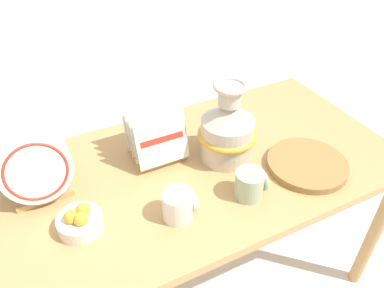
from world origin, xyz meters
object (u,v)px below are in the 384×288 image
(ceramic_vase, at_px, (228,130))
(dish_rack_round_plates, at_px, (36,168))
(mug_sage_glaze, at_px, (250,184))
(dish_rack_square_plates, at_px, (156,139))
(mug_cream_glaze, at_px, (179,205))
(wicker_charger_stack, at_px, (307,164))
(fruit_bowl, at_px, (80,221))

(ceramic_vase, distance_m, dish_rack_round_plates, 0.67)
(dish_rack_round_plates, height_order, mug_sage_glaze, dish_rack_round_plates)
(ceramic_vase, relative_size, mug_sage_glaze, 2.96)
(dish_rack_square_plates, bearing_deg, mug_cream_glaze, -99.24)
(ceramic_vase, distance_m, wicker_charger_stack, 0.32)
(dish_rack_round_plates, distance_m, wicker_charger_stack, 0.95)
(ceramic_vase, xyz_separation_m, dish_rack_square_plates, (-0.23, 0.13, -0.05))
(ceramic_vase, bearing_deg, wicker_charger_stack, -38.35)
(dish_rack_square_plates, height_order, mug_cream_glaze, dish_rack_square_plates)
(wicker_charger_stack, bearing_deg, ceramic_vase, 141.65)
(mug_sage_glaze, relative_size, fruit_bowl, 0.77)
(wicker_charger_stack, bearing_deg, mug_cream_glaze, -179.83)
(dish_rack_square_plates, distance_m, mug_sage_glaze, 0.39)
(dish_rack_round_plates, bearing_deg, ceramic_vase, -10.17)
(wicker_charger_stack, relative_size, mug_sage_glaze, 2.77)
(fruit_bowl, bearing_deg, dish_rack_round_plates, 109.90)
(fruit_bowl, bearing_deg, mug_sage_glaze, -11.42)
(wicker_charger_stack, relative_size, mug_cream_glaze, 2.77)
(mug_sage_glaze, xyz_separation_m, fruit_bowl, (-0.55, 0.11, -0.02))
(dish_rack_square_plates, relative_size, fruit_bowl, 1.54)
(dish_rack_square_plates, bearing_deg, ceramic_vase, -28.50)
(ceramic_vase, distance_m, mug_sage_glaze, 0.23)
(ceramic_vase, height_order, wicker_charger_stack, ceramic_vase)
(ceramic_vase, relative_size, fruit_bowl, 2.27)
(dish_rack_round_plates, relative_size, mug_cream_glaze, 2.33)
(dish_rack_square_plates, bearing_deg, mug_sage_glaze, -59.12)
(wicker_charger_stack, bearing_deg, fruit_bowl, 173.88)
(wicker_charger_stack, height_order, mug_sage_glaze, mug_sage_glaze)
(ceramic_vase, height_order, mug_cream_glaze, ceramic_vase)
(dish_rack_round_plates, bearing_deg, wicker_charger_stack, -18.84)
(wicker_charger_stack, xyz_separation_m, fruit_bowl, (-0.82, 0.09, 0.02))
(mug_cream_glaze, height_order, fruit_bowl, mug_cream_glaze)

